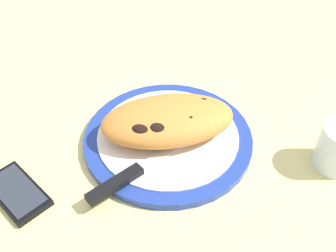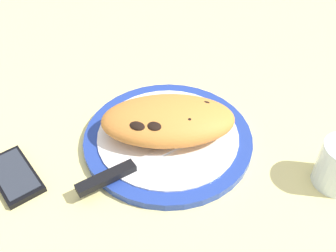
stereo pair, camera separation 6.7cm
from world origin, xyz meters
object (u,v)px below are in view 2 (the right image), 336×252
at_px(knife, 124,170).
at_px(smartphone, 14,175).
at_px(fork, 160,113).
at_px(plate, 168,138).
at_px(calzone, 170,120).

relative_size(knife, smartphone, 1.60).
relative_size(fork, smartphone, 1.33).
xyz_separation_m(plate, fork, (0.02, -0.06, 0.01)).
height_order(plate, smartphone, plate).
bearing_deg(calzone, smartphone, 20.91).
xyz_separation_m(plate, smartphone, (0.25, 0.09, -0.00)).
relative_size(fork, knife, 0.83).
relative_size(plate, smartphone, 2.34).
xyz_separation_m(fork, smartphone, (0.23, 0.15, -0.01)).
distance_m(plate, calzone, 0.04).
distance_m(plate, knife, 0.11).
bearing_deg(smartphone, fork, -147.79).
relative_size(calzone, fork, 1.41).
height_order(fork, smartphone, fork).
distance_m(calzone, knife, 0.12).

